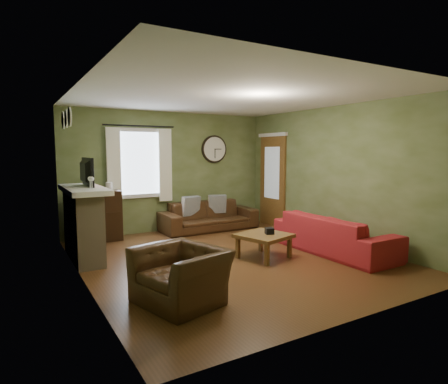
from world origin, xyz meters
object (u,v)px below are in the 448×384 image
bookshelf (99,216)px  sofa_red (334,234)px  sofa_brown (209,216)px  armchair (181,275)px  coffee_table (264,246)px

bookshelf → sofa_red: bearing=-40.7°
sofa_brown → armchair: 4.05m
armchair → bookshelf: bearing=166.6°
bookshelf → sofa_red: 4.40m
bookshelf → sofa_red: size_ratio=0.44×
sofa_brown → coffee_table: 2.44m
bookshelf → sofa_brown: bearing=-2.7°
sofa_red → armchair: sofa_red is taller
sofa_brown → armchair: (-2.18, -3.41, 0.00)m
bookshelf → armchair: bearing=-87.2°
armchair → sofa_brown: bearing=131.3°
sofa_red → armchair: bearing=101.6°
sofa_red → armchair: 3.23m
sofa_brown → coffee_table: size_ratio=2.87×
sofa_brown → bookshelf: bearing=177.3°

